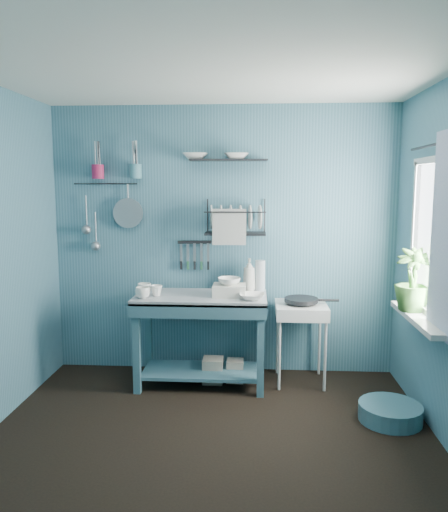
# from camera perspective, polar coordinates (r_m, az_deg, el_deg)

# --- Properties ---
(floor) EXTENTS (3.20, 3.20, 0.00)m
(floor) POSITION_cam_1_polar(r_m,az_deg,el_deg) (3.63, -1.76, -21.11)
(floor) COLOR black
(floor) RESTS_ON ground
(ceiling) EXTENTS (3.20, 3.20, 0.00)m
(ceiling) POSITION_cam_1_polar(r_m,az_deg,el_deg) (3.25, -1.97, 21.06)
(ceiling) COLOR silver
(ceiling) RESTS_ON ground
(wall_back) EXTENTS (3.20, 0.00, 3.20)m
(wall_back) POSITION_cam_1_polar(r_m,az_deg,el_deg) (4.69, -0.10, 1.72)
(wall_back) COLOR #3C697B
(wall_back) RESTS_ON ground
(wall_front) EXTENTS (3.20, 0.00, 3.20)m
(wall_front) POSITION_cam_1_polar(r_m,az_deg,el_deg) (1.76, -6.60, -9.12)
(wall_front) COLOR #3C697B
(wall_front) RESTS_ON ground
(work_counter) EXTENTS (1.24, 0.78, 0.82)m
(work_counter) POSITION_cam_1_polar(r_m,az_deg,el_deg) (4.50, -2.63, -9.55)
(work_counter) COLOR #345F6E
(work_counter) RESTS_ON floor
(mug_left) EXTENTS (0.12, 0.12, 0.10)m
(mug_left) POSITION_cam_1_polar(r_m,az_deg,el_deg) (4.31, -9.28, -4.16)
(mug_left) COLOR white
(mug_left) RESTS_ON work_counter
(mug_mid) EXTENTS (0.14, 0.14, 0.09)m
(mug_mid) POSITION_cam_1_polar(r_m,az_deg,el_deg) (4.38, -7.71, -3.95)
(mug_mid) COLOR white
(mug_mid) RESTS_ON work_counter
(mug_right) EXTENTS (0.17, 0.17, 0.10)m
(mug_right) POSITION_cam_1_polar(r_m,az_deg,el_deg) (4.46, -9.07, -3.73)
(mug_right) COLOR white
(mug_right) RESTS_ON work_counter
(wash_tub) EXTENTS (0.28, 0.22, 0.10)m
(wash_tub) POSITION_cam_1_polar(r_m,az_deg,el_deg) (4.34, 0.59, -3.94)
(wash_tub) COLOR beige
(wash_tub) RESTS_ON work_counter
(tub_bowl) EXTENTS (0.20, 0.19, 0.06)m
(tub_bowl) POSITION_cam_1_polar(r_m,az_deg,el_deg) (4.33, 0.59, -2.89)
(tub_bowl) COLOR white
(tub_bowl) RESTS_ON wash_tub
(soap_bottle) EXTENTS (0.11, 0.12, 0.30)m
(soap_bottle) POSITION_cam_1_polar(r_m,az_deg,el_deg) (4.53, 2.89, -2.15)
(soap_bottle) COLOR beige
(soap_bottle) RESTS_ON work_counter
(water_bottle) EXTENTS (0.09, 0.09, 0.28)m
(water_bottle) POSITION_cam_1_polar(r_m,az_deg,el_deg) (4.55, 4.15, -2.24)
(water_bottle) COLOR silver
(water_bottle) RESTS_ON work_counter
(counter_bowl) EXTENTS (0.22, 0.22, 0.05)m
(counter_bowl) POSITION_cam_1_polar(r_m,az_deg,el_deg) (4.21, 3.22, -4.65)
(counter_bowl) COLOR white
(counter_bowl) RESTS_ON work_counter
(hotplate_stand) EXTENTS (0.50, 0.50, 0.72)m
(hotplate_stand) POSITION_cam_1_polar(r_m,az_deg,el_deg) (4.61, 8.72, -9.82)
(hotplate_stand) COLOR silver
(hotplate_stand) RESTS_ON floor
(frying_pan) EXTENTS (0.30, 0.30, 0.03)m
(frying_pan) POSITION_cam_1_polar(r_m,az_deg,el_deg) (4.50, 8.83, -4.98)
(frying_pan) COLOR black
(frying_pan) RESTS_ON hotplate_stand
(knife_strip) EXTENTS (0.32, 0.05, 0.03)m
(knife_strip) POSITION_cam_1_polar(r_m,az_deg,el_deg) (4.69, -3.38, 1.60)
(knife_strip) COLOR black
(knife_strip) RESTS_ON wall_back
(dish_rack) EXTENTS (0.56, 0.26, 0.32)m
(dish_rack) POSITION_cam_1_polar(r_m,az_deg,el_deg) (4.54, 1.32, 4.48)
(dish_rack) COLOR black
(dish_rack) RESTS_ON wall_back
(upper_shelf) EXTENTS (0.71, 0.22, 0.02)m
(upper_shelf) POSITION_cam_1_polar(r_m,az_deg,el_deg) (4.57, 0.50, 10.91)
(upper_shelf) COLOR black
(upper_shelf) RESTS_ON wall_back
(shelf_bowl_left) EXTENTS (0.23, 0.23, 0.06)m
(shelf_bowl_left) POSITION_cam_1_polar(r_m,az_deg,el_deg) (4.59, -3.32, 11.30)
(shelf_bowl_left) COLOR white
(shelf_bowl_left) RESTS_ON upper_shelf
(shelf_bowl_right) EXTENTS (0.23, 0.23, 0.05)m
(shelf_bowl_right) POSITION_cam_1_polar(r_m,az_deg,el_deg) (4.57, 1.43, 11.77)
(shelf_bowl_right) COLOR white
(shelf_bowl_right) RESTS_ON upper_shelf
(utensil_cup_magenta) EXTENTS (0.11, 0.11, 0.13)m
(utensil_cup_magenta) POSITION_cam_1_polar(r_m,az_deg,el_deg) (4.80, -14.22, 9.32)
(utensil_cup_magenta) COLOR #A71E4B
(utensil_cup_magenta) RESTS_ON wall_back
(utensil_cup_teal) EXTENTS (0.11, 0.11, 0.13)m
(utensil_cup_teal) POSITION_cam_1_polar(r_m,az_deg,el_deg) (4.71, -10.07, 9.50)
(utensil_cup_teal) COLOR teal
(utensil_cup_teal) RESTS_ON wall_back
(colander) EXTENTS (0.28, 0.03, 0.28)m
(colander) POSITION_cam_1_polar(r_m,az_deg,el_deg) (4.76, -10.91, 4.84)
(colander) COLOR #9EA2A6
(colander) RESTS_ON wall_back
(ladle_outer) EXTENTS (0.01, 0.01, 0.30)m
(ladle_outer) POSITION_cam_1_polar(r_m,az_deg,el_deg) (4.89, -15.47, 4.93)
(ladle_outer) COLOR #9EA2A6
(ladle_outer) RESTS_ON wall_back
(ladle_inner) EXTENTS (0.01, 0.01, 0.30)m
(ladle_inner) POSITION_cam_1_polar(r_m,az_deg,el_deg) (4.87, -14.46, 3.12)
(ladle_inner) COLOR #9EA2A6
(ladle_inner) RESTS_ON wall_back
(hook_rail) EXTENTS (0.60, 0.01, 0.01)m
(hook_rail) POSITION_cam_1_polar(r_m,az_deg,el_deg) (4.83, -13.38, 8.03)
(hook_rail) COLOR black
(hook_rail) RESTS_ON wall_back
(window_glass) EXTENTS (0.00, 1.10, 1.10)m
(window_glass) POSITION_cam_1_polar(r_m,az_deg,el_deg) (3.84, 23.10, 1.91)
(window_glass) COLOR white
(window_glass) RESTS_ON wall_right
(windowsill) EXTENTS (0.16, 0.95, 0.04)m
(windowsill) POSITION_cam_1_polar(r_m,az_deg,el_deg) (3.92, 21.44, -6.67)
(windowsill) COLOR silver
(windowsill) RESTS_ON wall_right
(curtain) EXTENTS (0.00, 1.35, 1.35)m
(curtain) POSITION_cam_1_polar(r_m,az_deg,el_deg) (3.53, 23.75, 2.21)
(curtain) COLOR silver
(curtain) RESTS_ON wall_right
(curtain_rod) EXTENTS (0.02, 1.05, 0.02)m
(curtain_rod) POSITION_cam_1_polar(r_m,az_deg,el_deg) (3.82, 23.00, 11.67)
(curtain_rod) COLOR black
(curtain_rod) RESTS_ON wall_right
(potted_plant) EXTENTS (0.32, 0.32, 0.48)m
(potted_plant) POSITION_cam_1_polar(r_m,az_deg,el_deg) (4.00, 20.79, -2.55)
(potted_plant) COLOR #356528
(potted_plant) RESTS_ON windowsill
(storage_tin_large) EXTENTS (0.18, 0.18, 0.22)m
(storage_tin_large) POSITION_cam_1_polar(r_m,az_deg,el_deg) (4.63, -1.27, -12.91)
(storage_tin_large) COLOR gray
(storage_tin_large) RESTS_ON floor
(storage_tin_small) EXTENTS (0.15, 0.15, 0.20)m
(storage_tin_small) POSITION_cam_1_polar(r_m,az_deg,el_deg) (4.65, 1.28, -12.95)
(storage_tin_small) COLOR gray
(storage_tin_small) RESTS_ON floor
(floor_basin) EXTENTS (0.47, 0.47, 0.13)m
(floor_basin) POSITION_cam_1_polar(r_m,az_deg,el_deg) (4.15, 18.46, -16.61)
(floor_basin) COLOR #406F7E
(floor_basin) RESTS_ON floor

